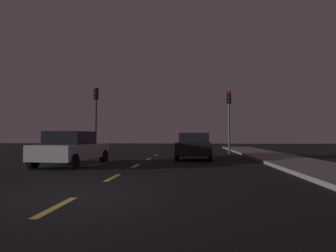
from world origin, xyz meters
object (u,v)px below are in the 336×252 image
car_adjacent_lane (72,148)px  street_lamp_right (333,44)px  car_stopped_ahead (195,146)px  traffic_signal_right (229,110)px  traffic_signal_left (96,108)px

car_adjacent_lane → street_lamp_right: (10.50, -2.19, 3.81)m
car_stopped_ahead → street_lamp_right: street_lamp_right is taller
traffic_signal_right → street_lamp_right: (2.24, -11.33, 1.28)m
street_lamp_right → traffic_signal_right: bearing=101.2°
car_adjacent_lane → street_lamp_right: street_lamp_right is taller
car_stopped_ahead → street_lamp_right: (4.85, -6.39, 3.81)m
traffic_signal_left → car_adjacent_lane: (2.06, -9.13, -2.81)m
traffic_signal_left → car_stopped_ahead: size_ratio=1.14×
car_stopped_ahead → street_lamp_right: size_ratio=0.58×
traffic_signal_right → street_lamp_right: bearing=-78.8°
car_stopped_ahead → street_lamp_right: 8.88m
car_stopped_ahead → traffic_signal_right: bearing=62.2°
traffic_signal_left → car_adjacent_lane: bearing=-77.3°
traffic_signal_left → street_lamp_right: bearing=-42.0°
traffic_signal_left → car_stopped_ahead: bearing=-32.6°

